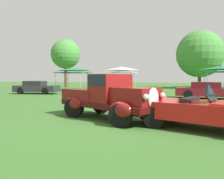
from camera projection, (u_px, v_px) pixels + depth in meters
The scene contains 11 objects.
ground_plane at pixel (116, 122), 8.27m from camera, with size 120.00×120.00×0.00m, color #386628.
feature_pickup_truck at pixel (109, 96), 8.75m from camera, with size 4.41×3.35×1.70m.
neighbor_convertible at pixel (207, 111), 6.99m from camera, with size 4.47×3.02×1.40m.
show_car_charcoal at pixel (36, 87), 22.10m from camera, with size 4.26×2.20×1.22m.
show_car_lime at pixel (117, 89), 18.81m from camera, with size 4.10×2.31×1.22m.
show_car_burgundy at pixel (208, 91), 17.11m from camera, with size 4.72×2.21×1.22m.
canopy_tent_left_field at pixel (74, 70), 27.04m from camera, with size 3.39×3.39×2.71m.
canopy_tent_center_field at pixel (122, 69), 24.93m from camera, with size 2.80×2.80×2.71m.
canopy_tent_right_field at pixel (220, 69), 22.89m from camera, with size 2.90×2.90×2.71m.
treeline_far_left at pixel (66, 54), 35.68m from camera, with size 4.51×4.51×7.40m.
treeline_mid_left at pixel (200, 54), 31.95m from camera, with size 6.44×6.44×8.00m.
Camera 1 is at (2.17, -7.91, 1.59)m, focal length 37.20 mm.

